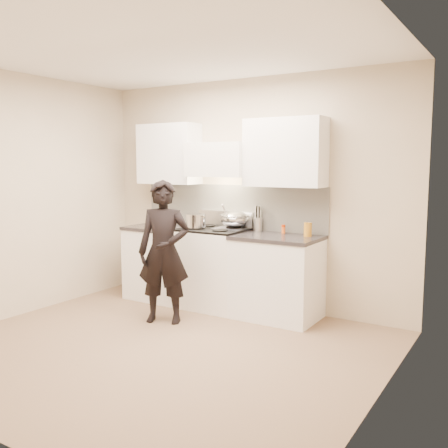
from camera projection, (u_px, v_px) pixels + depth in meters
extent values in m
plane|color=#7C6147|center=(158.00, 348.00, 4.63)|extent=(4.00, 4.00, 0.00)
cube|color=beige|center=(250.00, 194.00, 5.95)|extent=(4.00, 0.04, 2.70)
cube|color=beige|center=(15.00, 196.00, 5.51)|extent=(0.04, 3.50, 2.70)
cube|color=beige|center=(382.00, 215.00, 3.43)|extent=(0.04, 3.50, 2.70)
cube|color=white|center=(154.00, 49.00, 4.31)|extent=(4.00, 3.50, 0.02)
cube|color=beige|center=(231.00, 206.00, 6.09)|extent=(2.50, 0.02, 0.53)
cube|color=silver|center=(226.00, 219.00, 6.10)|extent=(0.76, 0.08, 0.20)
cube|color=white|center=(220.00, 160.00, 5.89)|extent=(0.76, 0.40, 0.40)
cylinder|color=silver|center=(211.00, 175.00, 5.76)|extent=(0.66, 0.02, 0.02)
cube|color=white|center=(285.00, 153.00, 5.48)|extent=(0.90, 0.33, 0.75)
cube|color=white|center=(169.00, 154.00, 6.32)|extent=(0.80, 0.33, 0.75)
cube|color=beige|center=(258.00, 215.00, 5.89)|extent=(0.08, 0.01, 0.12)
cube|color=white|center=(214.00, 269.00, 5.94)|extent=(0.76, 0.65, 0.92)
cube|color=black|center=(214.00, 230.00, 5.88)|extent=(0.76, 0.65, 0.02)
cube|color=#B4B5C9|center=(231.00, 228.00, 5.90)|extent=(0.36, 0.34, 0.01)
cylinder|color=silver|center=(200.00, 246.00, 5.65)|extent=(0.62, 0.02, 0.02)
cylinder|color=black|center=(194.00, 228.00, 5.85)|extent=(0.18, 0.18, 0.01)
cylinder|color=black|center=(220.00, 230.00, 5.66)|extent=(0.18, 0.18, 0.01)
cylinder|color=black|center=(208.00, 226.00, 6.10)|extent=(0.18, 0.18, 0.01)
cylinder|color=black|center=(234.00, 228.00, 5.91)|extent=(0.18, 0.18, 0.01)
cube|color=white|center=(277.00, 279.00, 5.51)|extent=(0.90, 0.65, 0.88)
cube|color=black|center=(278.00, 238.00, 5.45)|extent=(0.92, 0.67, 0.04)
cube|color=white|center=(163.00, 264.00, 6.35)|extent=(0.80, 0.65, 0.88)
cube|color=black|center=(162.00, 228.00, 6.29)|extent=(0.82, 0.67, 0.04)
ellipsoid|color=silver|center=(235.00, 219.00, 5.89)|extent=(0.35, 0.35, 0.19)
torus|color=silver|center=(235.00, 215.00, 5.88)|extent=(0.36, 0.36, 0.02)
ellipsoid|color=beige|center=(235.00, 220.00, 5.89)|extent=(0.20, 0.20, 0.09)
cylinder|color=silver|center=(225.00, 211.00, 5.78)|extent=(0.09, 0.25, 0.19)
cylinder|color=silver|center=(196.00, 221.00, 5.87)|extent=(0.31, 0.31, 0.16)
cube|color=silver|center=(189.00, 215.00, 5.98)|extent=(0.05, 0.04, 0.01)
cube|color=silver|center=(203.00, 217.00, 5.75)|extent=(0.05, 0.04, 0.01)
cylinder|color=silver|center=(257.00, 224.00, 5.85)|extent=(0.11, 0.11, 0.16)
cylinder|color=black|center=(259.00, 218.00, 5.82)|extent=(0.01, 0.01, 0.27)
cylinder|color=silver|center=(260.00, 218.00, 5.84)|extent=(0.01, 0.01, 0.27)
cylinder|color=silver|center=(259.00, 217.00, 5.86)|extent=(0.01, 0.01, 0.27)
cylinder|color=black|center=(257.00, 217.00, 5.86)|extent=(0.01, 0.01, 0.27)
cylinder|color=silver|center=(256.00, 218.00, 5.85)|extent=(0.01, 0.01, 0.27)
cylinder|color=silver|center=(255.00, 218.00, 5.84)|extent=(0.01, 0.01, 0.27)
cylinder|color=black|center=(256.00, 218.00, 5.82)|extent=(0.01, 0.01, 0.27)
cylinder|color=silver|center=(258.00, 218.00, 5.81)|extent=(0.01, 0.01, 0.27)
cylinder|color=orange|center=(283.00, 230.00, 5.64)|extent=(0.04, 0.04, 0.07)
cylinder|color=#BC2A00|center=(283.00, 226.00, 5.64)|extent=(0.04, 0.04, 0.02)
cylinder|color=#C17E1D|center=(308.00, 229.00, 5.40)|extent=(0.09, 0.09, 0.15)
imported|color=black|center=(164.00, 252.00, 5.33)|extent=(0.66, 0.56, 1.53)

